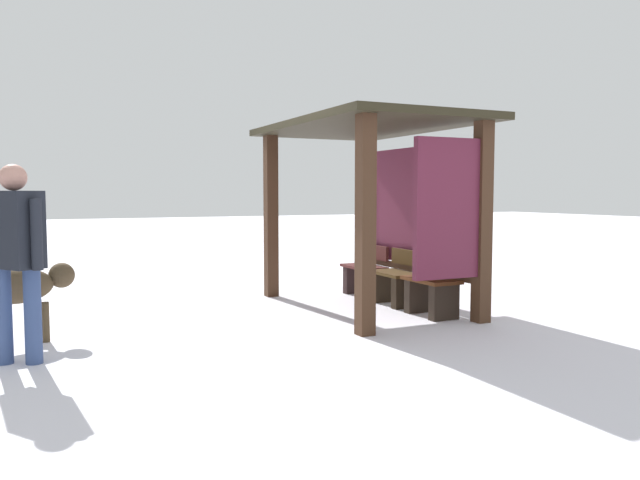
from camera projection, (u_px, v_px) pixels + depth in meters
The scene contains 7 objects.
ground_plane at pixel (364, 308), 7.92m from camera, with size 60.00×60.00×0.00m, color white.
bus_shelter at pixel (385, 174), 7.78m from camera, with size 3.12×1.95×2.32m.
bench_left_inside at pixel (365, 275), 8.82m from camera, with size 0.71×0.40×0.71m.
bench_center_inside at pixel (396, 283), 8.09m from camera, with size 0.71×0.40×0.71m.
bench_right_inside at pixel (432, 290), 7.37m from camera, with size 0.71×0.41×0.73m.
person_walking at pixel (16, 247), 5.25m from camera, with size 0.60×0.48×1.69m.
dog at pixel (25, 287), 6.01m from camera, with size 0.52×0.99×0.75m.
Camera 1 is at (6.83, -3.86, 1.45)m, focal length 35.14 mm.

